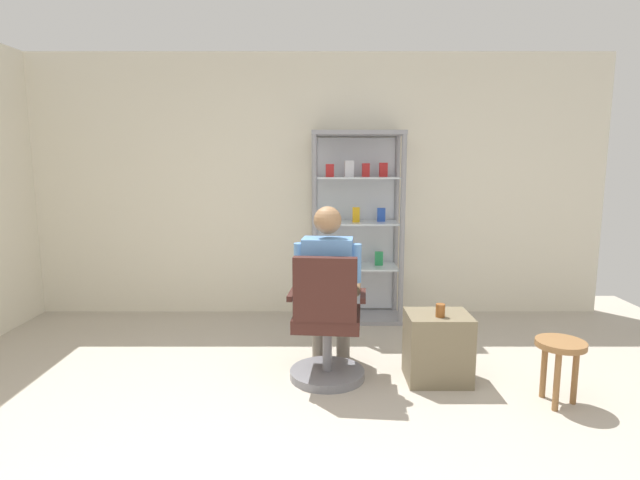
# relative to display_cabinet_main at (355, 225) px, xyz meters

# --- Properties ---
(back_wall) EXTENTS (6.00, 0.10, 2.70)m
(back_wall) POSITION_rel_display_cabinet_main_xyz_m (-0.40, 0.24, 0.38)
(back_wall) COLOR silver
(back_wall) RESTS_ON ground
(display_cabinet_main) EXTENTS (0.90, 0.45, 1.90)m
(display_cabinet_main) POSITION_rel_display_cabinet_main_xyz_m (0.00, 0.00, 0.00)
(display_cabinet_main) COLOR gray
(display_cabinet_main) RESTS_ON ground
(office_chair) EXTENTS (0.59, 0.56, 0.96)m
(office_chair) POSITION_rel_display_cabinet_main_xyz_m (-0.32, -1.55, -0.57)
(office_chair) COLOR slate
(office_chair) RESTS_ON ground
(seated_shopkeeper) EXTENTS (0.51, 0.59, 1.29)m
(seated_shopkeeper) POSITION_rel_display_cabinet_main_xyz_m (-0.31, -1.39, -0.25)
(seated_shopkeeper) COLOR slate
(seated_shopkeeper) RESTS_ON ground
(storage_crate) EXTENTS (0.46, 0.37, 0.51)m
(storage_crate) POSITION_rel_display_cabinet_main_xyz_m (0.50, -1.53, -0.71)
(storage_crate) COLOR #72664C
(storage_crate) RESTS_ON ground
(tea_glass) EXTENTS (0.07, 0.07, 0.09)m
(tea_glass) POSITION_rel_display_cabinet_main_xyz_m (0.49, -1.60, -0.41)
(tea_glass) COLOR brown
(tea_glass) RESTS_ON storage_crate
(wooden_stool) EXTENTS (0.32, 0.32, 0.44)m
(wooden_stool) POSITION_rel_display_cabinet_main_xyz_m (1.22, -1.90, -0.62)
(wooden_stool) COLOR olive
(wooden_stool) RESTS_ON ground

